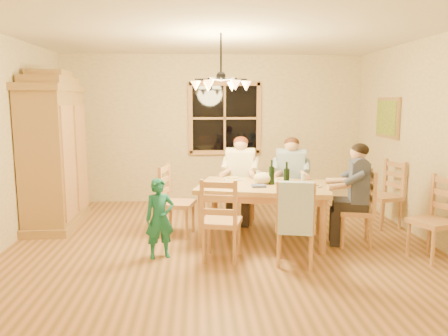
{
  "coord_description": "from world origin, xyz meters",
  "views": [
    {
      "loc": [
        -0.3,
        -5.59,
        1.86
      ],
      "look_at": [
        0.04,
        0.1,
        0.99
      ],
      "focal_mm": 35.0,
      "sensor_mm": 36.0,
      "label": 1
    }
  ],
  "objects": [
    {
      "name": "window",
      "position": [
        0.2,
        2.47,
        1.55
      ],
      "size": [
        1.3,
        0.06,
        1.3
      ],
      "color": "black",
      "rests_on": "wall_back"
    },
    {
      "name": "chair_near_left",
      "position": [
        -0.03,
        -0.62,
        0.3
      ],
      "size": [
        0.53,
        0.51,
        0.99
      ],
      "rotation": [
        0.0,
        0.0,
        -0.23
      ],
      "color": "#B88051",
      "rests_on": "floor"
    },
    {
      "name": "ceiling",
      "position": [
        0.0,
        0.0,
        2.7
      ],
      "size": [
        5.5,
        5.0,
        0.02
      ],
      "primitive_type": "cube",
      "color": "white",
      "rests_on": "wall_back"
    },
    {
      "name": "plate_woman",
      "position": [
        0.19,
        0.48,
        0.77
      ],
      "size": [
        0.26,
        0.26,
        0.02
      ],
      "primitive_type": "cylinder",
      "color": "white",
      "rests_on": "dining_table"
    },
    {
      "name": "adult_slate_man",
      "position": [
        1.74,
        -0.21,
        0.84
      ],
      "size": [
        0.5,
        0.47,
        0.87
      ],
      "rotation": [
        0.0,
        0.0,
        1.34
      ],
      "color": "#3D4462",
      "rests_on": "floor"
    },
    {
      "name": "wall_left",
      "position": [
        -2.75,
        0.0,
        1.35
      ],
      "size": [
        0.02,
        5.0,
        2.7
      ],
      "primitive_type": "cube",
      "color": "#C4AF8A",
      "rests_on": "floor"
    },
    {
      "name": "adult_woman",
      "position": [
        0.35,
        0.96,
        0.84
      ],
      "size": [
        0.47,
        0.5,
        0.87
      ],
      "rotation": [
        0.0,
        0.0,
        2.91
      ],
      "color": "beige",
      "rests_on": "floor"
    },
    {
      "name": "adult_plaid_man",
      "position": [
        1.09,
        0.78,
        0.84
      ],
      "size": [
        0.47,
        0.5,
        0.87
      ],
      "rotation": [
        0.0,
        0.0,
        2.91
      ],
      "color": "#2E5580",
      "rests_on": "floor"
    },
    {
      "name": "armoire",
      "position": [
        -2.42,
        0.96,
        1.06
      ],
      "size": [
        0.66,
        1.4,
        2.3
      ],
      "color": "olive",
      "rests_on": "floor"
    },
    {
      "name": "wall_back",
      "position": [
        0.0,
        2.5,
        1.35
      ],
      "size": [
        5.5,
        0.02,
        2.7
      ],
      "primitive_type": "cube",
      "color": "#C4AF8A",
      "rests_on": "floor"
    },
    {
      "name": "floor",
      "position": [
        0.0,
        0.0,
        0.0
      ],
      "size": [
        5.5,
        5.5,
        0.0
      ],
      "primitive_type": "plane",
      "color": "brown",
      "rests_on": "ground"
    },
    {
      "name": "chair_far_left",
      "position": [
        0.35,
        0.96,
        0.3
      ],
      "size": [
        0.53,
        0.51,
        0.99
      ],
      "rotation": [
        0.0,
        0.0,
        2.91
      ],
      "color": "#B88051",
      "rests_on": "floor"
    },
    {
      "name": "plate_plaid",
      "position": [
        0.88,
        0.34,
        0.77
      ],
      "size": [
        0.26,
        0.26,
        0.02
      ],
      "primitive_type": "cylinder",
      "color": "white",
      "rests_on": "dining_table"
    },
    {
      "name": "napkin",
      "position": [
        0.48,
        -0.09,
        0.78
      ],
      "size": [
        0.21,
        0.18,
        0.03
      ],
      "primitive_type": "cube",
      "rotation": [
        0.0,
        0.0,
        -0.23
      ],
      "color": "#444E7C",
      "rests_on": "dining_table"
    },
    {
      "name": "child",
      "position": [
        -0.76,
        -0.52,
        0.48
      ],
      "size": [
        0.4,
        0.32,
        0.96
      ],
      "primitive_type": "imported",
      "rotation": [
        0.0,
        0.0,
        0.29
      ],
      "color": "#186C5D",
      "rests_on": "floor"
    },
    {
      "name": "chair_spare_back",
      "position": [
        2.45,
        0.6,
        0.3
      ],
      "size": [
        0.53,
        0.54,
        0.99
      ],
      "rotation": [
        0.0,
        0.0,
        1.87
      ],
      "color": "#B88051",
      "rests_on": "floor"
    },
    {
      "name": "cloth_bundle",
      "position": [
        0.58,
        0.15,
        0.84
      ],
      "size": [
        0.28,
        0.22,
        0.15
      ],
      "primitive_type": "ellipsoid",
      "color": "#C8BC91",
      "rests_on": "dining_table"
    },
    {
      "name": "cap",
      "position": [
        0.98,
        -0.34,
        0.82
      ],
      "size": [
        0.2,
        0.2,
        0.11
      ],
      "primitive_type": "ellipsoid",
      "color": "beige",
      "rests_on": "dining_table"
    },
    {
      "name": "wine_glass_b",
      "position": [
        1.11,
        0.1,
        0.83
      ],
      "size": [
        0.06,
        0.06,
        0.14
      ],
      "primitive_type": "cylinder",
      "color": "silver",
      "rests_on": "dining_table"
    },
    {
      "name": "plate_slate",
      "position": [
        1.18,
        -0.09,
        0.77
      ],
      "size": [
        0.26,
        0.26,
        0.02
      ],
      "primitive_type": "cylinder",
      "color": "white",
      "rests_on": "dining_table"
    },
    {
      "name": "chair_end_right",
      "position": [
        1.74,
        -0.21,
        0.3
      ],
      "size": [
        0.51,
        0.53,
        0.99
      ],
      "rotation": [
        0.0,
        0.0,
        1.34
      ],
      "color": "#B88051",
      "rests_on": "floor"
    },
    {
      "name": "chair_far_right",
      "position": [
        1.09,
        0.78,
        0.3
      ],
      "size": [
        0.53,
        0.51,
        0.99
      ],
      "rotation": [
        0.0,
        0.0,
        2.91
      ],
      "color": "#B88051",
      "rests_on": "floor"
    },
    {
      "name": "towel",
      "position": [
        0.76,
        -1.01,
        0.7
      ],
      "size": [
        0.39,
        0.19,
        0.58
      ],
      "primitive_type": "cube",
      "rotation": [
        0.0,
        0.0,
        -0.23
      ],
      "color": "#AFCBEE",
      "rests_on": "chair_near_right"
    },
    {
      "name": "wine_glass_a",
      "position": [
        0.54,
        0.36,
        0.83
      ],
      "size": [
        0.06,
        0.06,
        0.14
      ],
      "primitive_type": "cylinder",
      "color": "silver",
      "rests_on": "dining_table"
    },
    {
      "name": "chair_end_left",
      "position": [
        -0.58,
        0.35,
        0.3
      ],
      "size": [
        0.51,
        0.53,
        0.99
      ],
      "rotation": [
        0.0,
        0.0,
        -1.81
      ],
      "color": "#B88051",
      "rests_on": "floor"
    },
    {
      "name": "wine_bottle_b",
      "position": [
        0.84,
        -0.1,
        0.93
      ],
      "size": [
        0.08,
        0.08,
        0.33
      ],
      "primitive_type": "cylinder",
      "color": "black",
      "rests_on": "dining_table"
    },
    {
      "name": "wall_right",
      "position": [
        2.75,
        0.0,
        1.35
      ],
      "size": [
        0.02,
        5.0,
        2.7
      ],
      "primitive_type": "cube",
      "color": "#C4AF8A",
      "rests_on": "floor"
    },
    {
      "name": "wine_bottle_a",
      "position": [
        0.68,
        0.09,
        0.93
      ],
      "size": [
        0.08,
        0.08,
        0.33
      ],
      "primitive_type": "cylinder",
      "color": "black",
      "rests_on": "dining_table"
    },
    {
      "name": "painting",
      "position": [
        2.71,
        1.2,
        1.6
      ],
      "size": [
        0.06,
        0.78,
        0.64
      ],
      "color": "olive",
      "rests_on": "wall_right"
    },
    {
      "name": "dining_table",
      "position": [
        0.58,
        0.07,
        0.66
      ],
      "size": [
        1.91,
        1.42,
        0.76
      ],
      "rotation": [
        0.0,
        0.0,
        -0.23
      ],
      "color": "#AA794B",
      "rests_on": "floor"
    },
    {
      "name": "chair_near_right",
      "position": [
        0.81,
        -0.82,
        0.3
      ],
      "size": [
        0.53,
        0.51,
        0.99
      ],
      "rotation": [
        0.0,
        0.0,
        -0.23
      ],
      "color": "#B88051",
      "rests_on": "floor"
    },
    {
      "name": "chandelier",
      "position": [
        -0.0,
        0.0,
        2.08
      ],
      "size": [
        0.77,
        0.68,
        0.71
      ],
      "color": "black",
      "rests_on": "ceiling"
    },
    {
      "name": "chair_spare_front",
      "position": [
        2.45,
        -0.78,
        0.3
      ],
      "size": [
        0.54,
        0.55,
        0.99
      ],
      "rotation": [
        0.0,
        0.0,
        1.91
      ],
      "color": "#B88051",
      "rests_on": "floor"
    }
  ]
}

